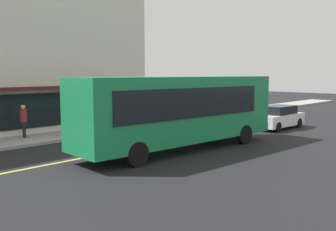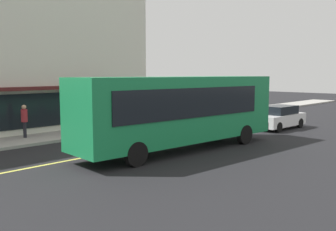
% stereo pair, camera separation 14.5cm
% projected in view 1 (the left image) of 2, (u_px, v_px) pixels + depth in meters
% --- Properties ---
extents(ground, '(120.00, 120.00, 0.00)m').
position_uv_depth(ground, '(108.00, 153.00, 17.11)').
color(ground, black).
extents(sidewalk, '(80.00, 2.90, 0.15)m').
position_uv_depth(sidewalk, '(47.00, 138.00, 20.83)').
color(sidewalk, '#9E9B93').
rests_on(sidewalk, ground).
extents(lane_centre_stripe, '(36.00, 0.16, 0.01)m').
position_uv_depth(lane_centre_stripe, '(108.00, 153.00, 17.11)').
color(lane_centre_stripe, '#D8D14C').
rests_on(lane_centre_stripe, ground).
extents(bus, '(11.28, 3.32, 3.50)m').
position_uv_depth(bus, '(181.00, 109.00, 17.66)').
color(bus, '#197F47').
rests_on(bus, ground).
extents(car_white, '(4.36, 1.98, 1.52)m').
position_uv_depth(car_white, '(278.00, 117.00, 24.80)').
color(car_white, white).
rests_on(car_white, ground).
extents(pedestrian_mid_block, '(0.34, 0.34, 1.81)m').
position_uv_depth(pedestrian_mid_block, '(24.00, 118.00, 20.23)').
color(pedestrian_mid_block, black).
rests_on(pedestrian_mid_block, sidewalk).
extents(pedestrian_by_curb, '(0.34, 0.34, 1.57)m').
position_uv_depth(pedestrian_by_curb, '(72.00, 118.00, 21.42)').
color(pedestrian_by_curb, black).
rests_on(pedestrian_by_curb, sidewalk).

